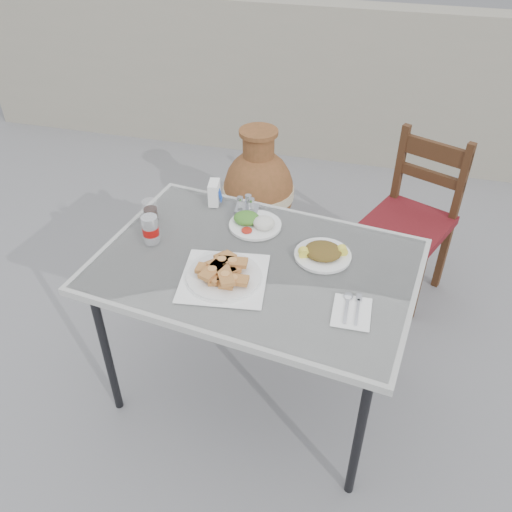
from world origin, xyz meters
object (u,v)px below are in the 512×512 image
(salad_chopped_plate, at_px, (323,253))
(terracotta_urn, at_px, (258,192))
(pide_plate, at_px, (224,272))
(salad_rice_plate, at_px, (255,222))
(condiment_caddy, at_px, (247,206))
(chair, at_px, (412,218))
(soda_can, at_px, (151,229))
(cola_glass, at_px, (151,212))
(cafe_table, at_px, (256,272))
(napkin_holder, at_px, (214,193))

(salad_chopped_plate, xyz_separation_m, terracotta_urn, (-0.56, 1.10, -0.44))
(pide_plate, distance_m, salad_chopped_plate, 0.42)
(salad_rice_plate, relative_size, terracotta_urn, 0.30)
(salad_chopped_plate, relative_size, condiment_caddy, 2.02)
(condiment_caddy, relative_size, chair, 0.12)
(salad_chopped_plate, xyz_separation_m, soda_can, (-0.72, -0.08, 0.04))
(salad_chopped_plate, bearing_deg, cola_glass, 174.63)
(chair, bearing_deg, pide_plate, -100.55)
(soda_can, relative_size, terracotta_urn, 0.16)
(salad_chopped_plate, height_order, cola_glass, cola_glass)
(cafe_table, bearing_deg, terracotta_urn, 103.99)
(cafe_table, xyz_separation_m, condiment_caddy, (-0.14, 0.36, 0.08))
(cafe_table, distance_m, chair, 1.18)
(pide_plate, height_order, condiment_caddy, condiment_caddy)
(pide_plate, bearing_deg, chair, 56.11)
(condiment_caddy, bearing_deg, pide_plate, -85.00)
(salad_rice_plate, distance_m, napkin_holder, 0.27)
(salad_rice_plate, xyz_separation_m, soda_can, (-0.39, -0.22, 0.04))
(salad_rice_plate, distance_m, salad_chopped_plate, 0.36)
(chair, bearing_deg, soda_can, -116.25)
(salad_chopped_plate, distance_m, cola_glass, 0.79)
(soda_can, bearing_deg, terracotta_urn, 82.08)
(cafe_table, height_order, napkin_holder, napkin_holder)
(cola_glass, height_order, napkin_holder, napkin_holder)
(cafe_table, relative_size, salad_rice_plate, 5.93)
(salad_rice_plate, height_order, terracotta_urn, salad_rice_plate)
(pide_plate, relative_size, condiment_caddy, 3.20)
(pide_plate, distance_m, terracotta_urn, 1.42)
(salad_rice_plate, distance_m, soda_can, 0.45)
(salad_rice_plate, relative_size, napkin_holder, 2.13)
(cafe_table, xyz_separation_m, cola_glass, (-0.53, 0.18, 0.10))
(condiment_caddy, bearing_deg, salad_chopped_plate, -33.13)
(salad_chopped_plate, bearing_deg, pide_plate, -146.14)
(salad_rice_plate, distance_m, terracotta_urn, 1.07)
(cola_glass, xyz_separation_m, napkin_holder, (0.23, 0.21, 0.01))
(pide_plate, bearing_deg, napkin_holder, 111.81)
(chair, bearing_deg, napkin_holder, -125.24)
(condiment_caddy, bearing_deg, chair, 37.65)
(condiment_caddy, relative_size, terracotta_urn, 0.15)
(pide_plate, height_order, salad_rice_plate, pide_plate)
(cafe_table, bearing_deg, salad_rice_plate, 105.90)
(cola_glass, height_order, terracotta_urn, cola_glass)
(salad_chopped_plate, xyz_separation_m, chair, (0.38, 0.86, -0.32))
(salad_chopped_plate, bearing_deg, napkin_holder, 153.22)
(napkin_holder, xyz_separation_m, terracotta_urn, (0.00, 0.81, -0.47))
(napkin_holder, bearing_deg, cafe_table, -61.42)
(pide_plate, distance_m, cola_glass, 0.54)
(terracotta_urn, bearing_deg, condiment_caddy, -79.11)
(terracotta_urn, bearing_deg, salad_rice_plate, -76.51)
(soda_can, bearing_deg, cafe_table, -2.82)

